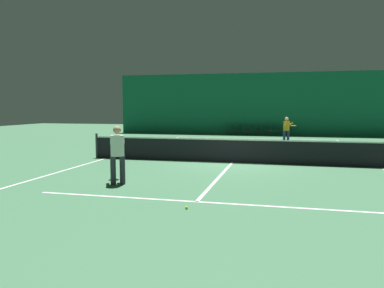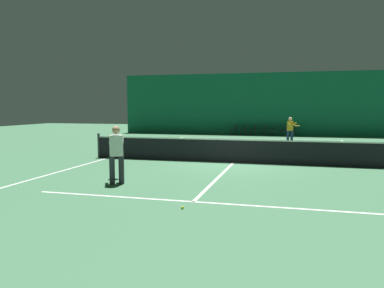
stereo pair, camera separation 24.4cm
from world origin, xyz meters
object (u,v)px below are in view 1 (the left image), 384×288
tennis_net (232,150)px  courtside_chair_2 (250,129)px  player_near (117,150)px  courtside_chair_4 (269,129)px  courtside_chair_0 (230,129)px  courtside_chair_3 (259,129)px  courtside_chair_1 (240,129)px  courtside_chair_5 (279,130)px  courtside_chair_6 (290,130)px  player_far (287,128)px  tennis_ball (187,208)px

tennis_net → courtside_chair_2: bearing=92.2°
player_near → courtside_chair_4: 20.02m
courtside_chair_0 → courtside_chair_2: 1.52m
courtside_chair_3 → courtside_chair_1: bearing=-90.0°
courtside_chair_1 → courtside_chair_4: (2.28, 0.00, 0.00)m
courtside_chair_2 → courtside_chair_5: size_ratio=1.00×
tennis_net → courtside_chair_6: 14.95m
player_near → courtside_chair_6: size_ratio=2.00×
player_far → tennis_ball: bearing=-31.8°
player_far → tennis_net: bearing=-37.9°
courtside_chair_0 → courtside_chair_1: (0.76, 0.00, 0.00)m
courtside_chair_0 → courtside_chair_3: (2.28, 0.00, 0.00)m
player_far → courtside_chair_4: size_ratio=1.92×
courtside_chair_3 → courtside_chair_6: same height
courtside_chair_1 → tennis_ball: (1.26, -21.81, -0.45)m
tennis_net → player_far: (2.18, 8.62, 0.43)m
courtside_chair_0 → courtside_chair_3: size_ratio=1.00×
courtside_chair_1 → courtside_chair_5: (3.04, 0.00, 0.00)m
courtside_chair_1 → tennis_ball: bearing=3.3°
courtside_chair_5 → tennis_ball: courtside_chair_5 is taller
courtside_chair_5 → tennis_ball: 21.89m
tennis_ball → courtside_chair_4: bearing=87.3°
courtside_chair_1 → tennis_ball: 21.85m
courtside_chair_4 → courtside_chair_2: bearing=-90.0°
courtside_chair_3 → courtside_chair_5: bearing=90.0°
player_far → courtside_chair_1: player_far is taller
player_far → courtside_chair_1: 7.08m
courtside_chair_0 → courtside_chair_6: 4.56m
courtside_chair_3 → player_far: bearing=18.0°
courtside_chair_0 → courtside_chair_1: size_ratio=1.00×
tennis_net → courtside_chair_0: 14.89m
courtside_chair_3 → courtside_chair_5: 1.52m
courtside_chair_1 → courtside_chair_3: same height
courtside_chair_0 → courtside_chair_4: bearing=90.0°
courtside_chair_6 → tennis_net: bearing=-9.5°
player_near → courtside_chair_1: 19.74m
tennis_net → tennis_ball: tennis_net is taller
courtside_chair_4 → tennis_ball: 21.84m
player_near → courtside_chair_0: size_ratio=2.00×
courtside_chair_6 → courtside_chair_5: bearing=-90.0°
player_near → courtside_chair_0: bearing=-26.7°
courtside_chair_2 → courtside_chair_5: 2.28m
courtside_chair_1 → courtside_chair_3: 1.52m
courtside_chair_3 → tennis_ball: size_ratio=12.73×
tennis_net → courtside_chair_3: tennis_net is taller
player_far → courtside_chair_6: bearing=153.6°
courtside_chair_2 → courtside_chair_6: (3.04, 0.00, 0.00)m
courtside_chair_0 → courtside_chair_5: size_ratio=1.00×
courtside_chair_2 → courtside_chair_4: bearing=90.0°
player_near → courtside_chair_2: player_near is taller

